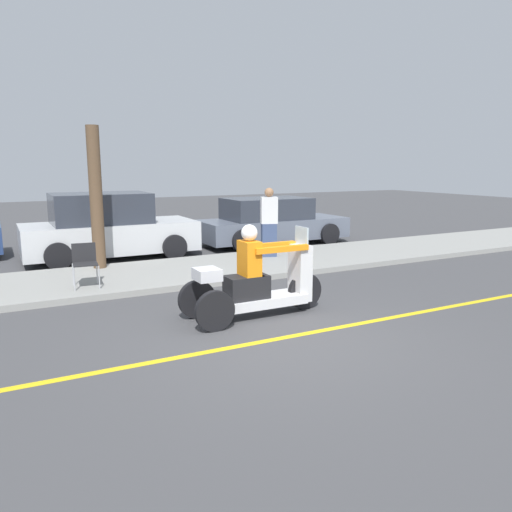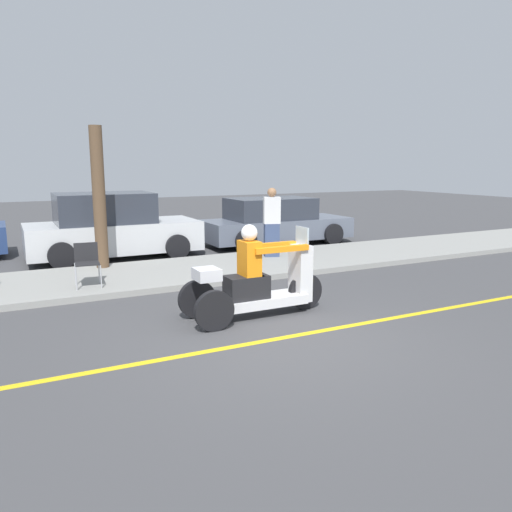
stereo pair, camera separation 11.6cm
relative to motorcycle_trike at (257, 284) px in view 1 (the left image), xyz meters
The scene contains 9 objects.
ground_plane 1.22m from the motorcycle_trike, 97.93° to the right, with size 60.00×60.00×0.00m, color #424244.
lane_stripe 1.21m from the motorcycle_trike, 90.60° to the right, with size 24.00×0.12×0.01m.
sidewalk_strip 3.55m from the motorcycle_trike, 92.48° to the left, with size 28.00×2.80×0.12m.
motorcycle_trike is the anchor object (origin of this frame).
spectator_by_tree 4.70m from the motorcycle_trike, 58.37° to the left, with size 0.47×0.37×1.73m.
folding_chair_curbside 3.61m from the motorcycle_trike, 127.10° to the left, with size 0.50×0.50×0.82m.
parked_car_lot_right 7.39m from the motorcycle_trike, 58.72° to the left, with size 4.56×1.94×1.42m.
parked_car_lot_far 6.36m from the motorcycle_trike, 99.60° to the left, with size 4.33×2.06×1.70m.
tree_trunk 4.96m from the motorcycle_trike, 109.49° to the left, with size 0.28×0.28×3.13m.
Camera 1 is at (-3.48, -5.78, 2.43)m, focal length 35.00 mm.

